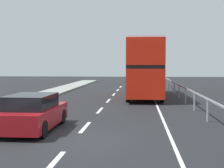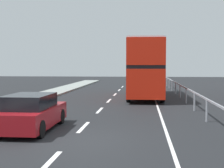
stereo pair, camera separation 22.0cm
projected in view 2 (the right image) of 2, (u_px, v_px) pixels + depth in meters
ground_plane at (73, 139)px, 11.26m from camera, size 75.90×120.00×0.10m
lane_paint_markings at (137, 108)px, 19.22m from camera, size 3.49×46.00×0.01m
bridge_side_railing at (190, 93)px, 19.63m from camera, size 0.10×42.00×1.06m
double_decker_bus_red at (145, 67)px, 25.54m from camera, size 2.66×10.53×4.46m
hatchback_car_near at (31, 113)px, 12.63m from camera, size 1.85×4.25×1.43m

